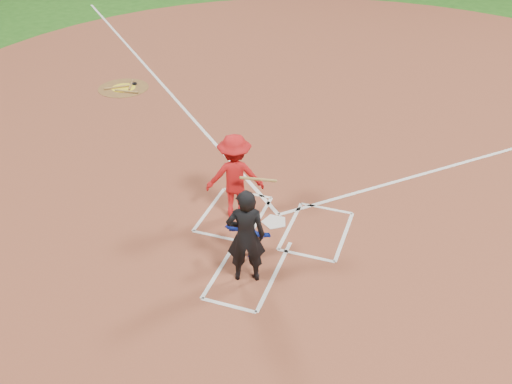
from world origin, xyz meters
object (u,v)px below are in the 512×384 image
(batter_at_plate, at_px, (235,177))
(home_plate, at_px, (274,222))
(catcher, at_px, (246,235))
(umpire, at_px, (246,236))
(on_deck_circle, at_px, (123,88))

(batter_at_plate, bearing_deg, home_plate, -1.20)
(catcher, bearing_deg, batter_at_plate, -59.54)
(home_plate, distance_m, catcher, 1.44)
(home_plate, height_order, umpire, umpire)
(on_deck_circle, relative_size, umpire, 0.84)
(home_plate, xyz_separation_m, on_deck_circle, (-7.20, 5.68, -0.00))
(home_plate, bearing_deg, catcher, 81.79)
(catcher, bearing_deg, umpire, 111.76)
(on_deck_circle, bearing_deg, catcher, -44.99)
(umpire, bearing_deg, catcher, -89.64)
(home_plate, xyz_separation_m, catcher, (-0.19, -1.33, 0.53))
(catcher, height_order, batter_at_plate, batter_at_plate)
(on_deck_circle, bearing_deg, batter_at_plate, -42.13)
(home_plate, distance_m, batter_at_plate, 1.37)
(home_plate, height_order, catcher, catcher)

